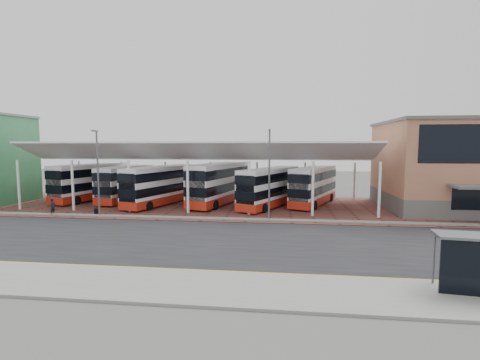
# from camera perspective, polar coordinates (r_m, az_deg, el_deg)

# --- Properties ---
(ground) EXTENTS (140.00, 140.00, 0.00)m
(ground) POSITION_cam_1_polar(r_m,az_deg,el_deg) (25.36, -0.33, -9.53)
(ground) COLOR #4D504A
(road) EXTENTS (120.00, 14.00, 0.02)m
(road) POSITION_cam_1_polar(r_m,az_deg,el_deg) (24.40, -0.63, -10.12)
(road) COLOR black
(road) RESTS_ON ground
(forecourt) EXTENTS (72.00, 16.00, 0.06)m
(forecourt) POSITION_cam_1_polar(r_m,az_deg,el_deg) (37.88, 5.13, -4.45)
(forecourt) COLOR brown
(forecourt) RESTS_ON ground
(sidewalk) EXTENTS (120.00, 4.00, 0.14)m
(sidewalk) POSITION_cam_1_polar(r_m,az_deg,el_deg) (16.91, -4.29, -17.20)
(sidewalk) COLOR slate
(sidewalk) RESTS_ON ground
(north_kerb) EXTENTS (120.00, 0.80, 0.14)m
(north_kerb) POSITION_cam_1_polar(r_m,az_deg,el_deg) (31.33, 1.08, -6.47)
(north_kerb) COLOR slate
(north_kerb) RESTS_ON ground
(yellow_line_near) EXTENTS (120.00, 0.12, 0.01)m
(yellow_line_near) POSITION_cam_1_polar(r_m,az_deg,el_deg) (18.75, -3.08, -15.00)
(yellow_line_near) COLOR #CCAC00
(yellow_line_near) RESTS_ON road
(yellow_line_far) EXTENTS (120.00, 0.12, 0.01)m
(yellow_line_far) POSITION_cam_1_polar(r_m,az_deg,el_deg) (19.03, -2.92, -14.68)
(yellow_line_far) COLOR #CCAC00
(yellow_line_far) RESTS_ON road
(canopy) EXTENTS (37.00, 11.63, 7.07)m
(canopy) POSITION_cam_1_polar(r_m,az_deg,el_deg) (39.29, -6.54, 4.36)
(canopy) COLOR white
(canopy) RESTS_ON ground
(terminal) EXTENTS (18.40, 14.40, 9.25)m
(terminal) POSITION_cam_1_polar(r_m,az_deg,el_deg) (43.16, 34.35, 2.02)
(terminal) COLOR #5B5956
(terminal) RESTS_ON ground
(lamp_west) EXTENTS (0.16, 0.90, 8.07)m
(lamp_west) POSITION_cam_1_polar(r_m,az_deg,el_deg) (35.06, -22.31, 1.48)
(lamp_west) COLOR #595A61
(lamp_west) RESTS_ON ground
(lamp_east) EXTENTS (0.16, 0.90, 8.07)m
(lamp_east) POSITION_cam_1_polar(r_m,az_deg,el_deg) (30.67, 4.83, 1.35)
(lamp_east) COLOR #595A61
(lamp_east) RESTS_ON ground
(bus_0) EXTENTS (4.93, 10.92, 4.39)m
(bus_0) POSITION_cam_1_polar(r_m,az_deg,el_deg) (46.10, -23.32, -0.32)
(bus_0) COLOR white
(bus_0) RESTS_ON forecourt
(bus_1) EXTENTS (3.27, 10.27, 4.16)m
(bus_1) POSITION_cam_1_polar(r_m,az_deg,el_deg) (44.08, -18.10, -0.53)
(bus_1) COLOR white
(bus_1) RESTS_ON forecourt
(bus_2) EXTENTS (5.53, 10.70, 4.31)m
(bus_2) POSITION_cam_1_polar(r_m,az_deg,el_deg) (39.89, -13.02, -0.91)
(bus_2) COLOR white
(bus_2) RESTS_ON forecourt
(bus_3) EXTENTS (5.54, 11.47, 4.61)m
(bus_3) POSITION_cam_1_polar(r_m,az_deg,el_deg) (39.51, -3.41, -0.62)
(bus_3) COLOR white
(bus_3) RESTS_ON forecourt
(bus_4) EXTENTS (6.53, 10.17, 4.19)m
(bus_4) POSITION_cam_1_polar(r_m,az_deg,el_deg) (37.55, 4.86, -1.28)
(bus_4) COLOR white
(bus_4) RESTS_ON forecourt
(bus_5) EXTENTS (6.09, 10.35, 4.22)m
(bus_5) POSITION_cam_1_polar(r_m,az_deg,el_deg) (39.90, 12.01, -0.95)
(bus_5) COLOR white
(bus_5) RESTS_ON forecourt
(pedestrian) EXTENTS (0.43, 0.62, 1.63)m
(pedestrian) POSITION_cam_1_polar(r_m,az_deg,el_deg) (37.62, -28.37, -3.87)
(pedestrian) COLOR black
(pedestrian) RESTS_ON forecourt
(suitcase) EXTENTS (0.31, 0.22, 0.54)m
(suitcase) POSITION_cam_1_polar(r_m,az_deg,el_deg) (36.53, -22.53, -4.75)
(suitcase) COLOR black
(suitcase) RESTS_ON forecourt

